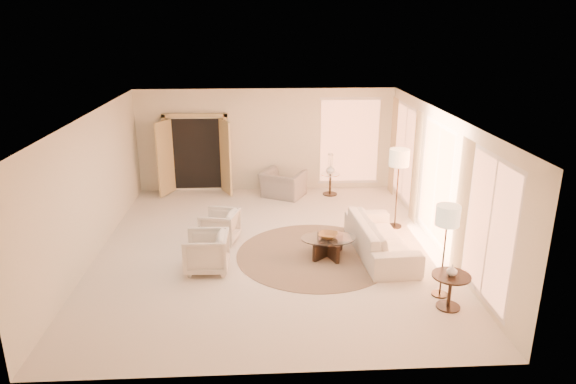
{
  "coord_description": "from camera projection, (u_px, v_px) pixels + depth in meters",
  "views": [
    {
      "loc": [
        -0.16,
        -9.78,
        4.52
      ],
      "look_at": [
        0.4,
        0.4,
        1.1
      ],
      "focal_mm": 32.0,
      "sensor_mm": 36.0,
      "label": 1
    }
  ],
  "objects": [
    {
      "name": "sofa",
      "position": [
        381.0,
        237.0,
        10.35
      ],
      "size": [
        1.1,
        2.48,
        0.71
      ],
      "primitive_type": "imported",
      "rotation": [
        0.0,
        0.0,
        1.63
      ],
      "color": "silver",
      "rests_on": "room"
    },
    {
      "name": "end_table",
      "position": [
        450.0,
        285.0,
        8.37
      ],
      "size": [
        0.63,
        0.63,
        0.59
      ],
      "rotation": [
        0.0,
        0.0,
        0.34
      ],
      "color": "black",
      "rests_on": "room"
    },
    {
      "name": "french_doors",
      "position": [
        196.0,
        155.0,
        13.88
      ],
      "size": [
        1.95,
        0.66,
        2.16
      ],
      "color": "tan",
      "rests_on": "room"
    },
    {
      "name": "armchair_right",
      "position": [
        206.0,
        250.0,
        9.66
      ],
      "size": [
        0.76,
        0.81,
        0.82
      ],
      "primitive_type": "imported",
      "rotation": [
        0.0,
        0.0,
        -1.59
      ],
      "color": "silver",
      "rests_on": "room"
    },
    {
      "name": "end_vase",
      "position": [
        452.0,
        270.0,
        8.29
      ],
      "size": [
        0.22,
        0.22,
        0.18
      ],
      "primitive_type": "imported",
      "rotation": [
        0.0,
        0.0,
        0.33
      ],
      "color": "white",
      "rests_on": "end_table"
    },
    {
      "name": "floor_lamp_near",
      "position": [
        399.0,
        161.0,
        11.33
      ],
      "size": [
        0.44,
        0.44,
        1.83
      ],
      "rotation": [
        0.0,
        0.0,
        -0.0
      ],
      "color": "#30261B",
      "rests_on": "room"
    },
    {
      "name": "coffee_table",
      "position": [
        328.0,
        245.0,
        10.27
      ],
      "size": [
        1.34,
        1.34,
        0.4
      ],
      "rotation": [
        0.0,
        0.0,
        -0.25
      ],
      "color": "black",
      "rests_on": "room"
    },
    {
      "name": "armchair_left",
      "position": [
        220.0,
        225.0,
        10.95
      ],
      "size": [
        0.84,
        0.87,
        0.75
      ],
      "primitive_type": "imported",
      "rotation": [
        0.0,
        0.0,
        -1.81
      ],
      "color": "silver",
      "rests_on": "room"
    },
    {
      "name": "room",
      "position": [
        269.0,
        185.0,
        10.26
      ],
      "size": [
        7.04,
        8.04,
        2.83
      ],
      "color": "silver",
      "rests_on": "ground"
    },
    {
      "name": "side_table",
      "position": [
        330.0,
        182.0,
        13.9
      ],
      "size": [
        0.51,
        0.51,
        0.59
      ],
      "rotation": [
        0.0,
        0.0,
        -0.04
      ],
      "color": "#30261B",
      "rests_on": "room"
    },
    {
      "name": "accent_chair",
      "position": [
        283.0,
        180.0,
        13.71
      ],
      "size": [
        1.27,
        1.11,
        0.93
      ],
      "primitive_type": "imported",
      "rotation": [
        0.0,
        0.0,
        2.66
      ],
      "color": "gray",
      "rests_on": "room"
    },
    {
      "name": "window_back_corner",
      "position": [
        350.0,
        141.0,
        14.13
      ],
      "size": [
        1.7,
        0.1,
        2.4
      ],
      "primitive_type": null,
      "color": "#FF9966",
      "rests_on": "room"
    },
    {
      "name": "area_rug",
      "position": [
        315.0,
        255.0,
        10.4
      ],
      "size": [
        3.61,
        3.61,
        0.01
      ],
      "primitive_type": "cylinder",
      "rotation": [
        0.0,
        0.0,
        0.14
      ],
      "color": "#4A392A",
      "rests_on": "room"
    },
    {
      "name": "windows_right",
      "position": [
        437.0,
        183.0,
        10.55
      ],
      "size": [
        0.1,
        6.4,
        2.4
      ],
      "primitive_type": null,
      "color": "#FF9966",
      "rests_on": "room"
    },
    {
      "name": "curtains_right",
      "position": [
        421.0,
        173.0,
        11.41
      ],
      "size": [
        0.06,
        5.2,
        2.6
      ],
      "primitive_type": null,
      "color": "#C8B485",
      "rests_on": "room"
    },
    {
      "name": "floor_lamp_far",
      "position": [
        447.0,
        220.0,
        8.44
      ],
      "size": [
        0.4,
        0.4,
        1.65
      ],
      "rotation": [
        0.0,
        0.0,
        0.32
      ],
      "color": "#30261B",
      "rests_on": "room"
    },
    {
      "name": "bowl",
      "position": [
        328.0,
        235.0,
        10.21
      ],
      "size": [
        0.49,
        0.49,
        0.09
      ],
      "primitive_type": "imported",
      "rotation": [
        0.0,
        0.0,
        -0.36
      ],
      "color": "brown",
      "rests_on": "coffee_table"
    },
    {
      "name": "side_vase",
      "position": [
        331.0,
        169.0,
        13.78
      ],
      "size": [
        0.32,
        0.32,
        0.26
      ],
      "primitive_type": "imported",
      "rotation": [
        0.0,
        0.0,
        0.42
      ],
      "color": "white",
      "rests_on": "side_table"
    }
  ]
}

